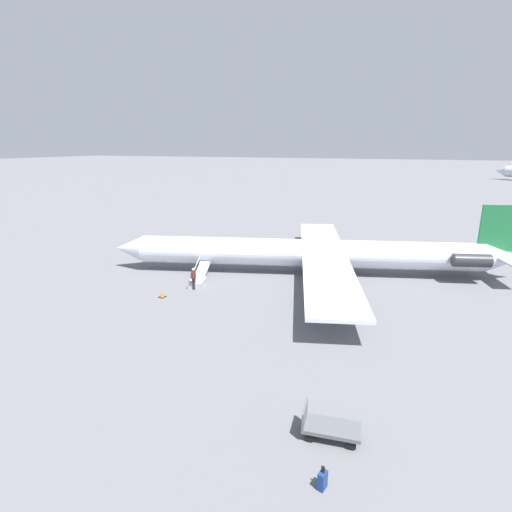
% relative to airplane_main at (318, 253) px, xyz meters
% --- Properties ---
extents(ground_plane, '(600.00, 600.00, 0.00)m').
position_rel_airplane_main_xyz_m(ground_plane, '(0.91, 0.26, -1.86)').
color(ground_plane, slate).
extents(airplane_main, '(34.37, 27.05, 6.24)m').
position_rel_airplane_main_xyz_m(airplane_main, '(0.00, 0.00, 0.00)').
color(airplane_main, silver).
rests_on(airplane_main, ground).
extents(boarding_stairs, '(2.08, 4.14, 1.60)m').
position_rel_airplane_main_xyz_m(boarding_stairs, '(8.38, 6.24, -1.50)').
color(boarding_stairs, '#B2B2B7').
rests_on(boarding_stairs, ground).
extents(passenger, '(0.41, 0.56, 1.74)m').
position_rel_airplane_main_xyz_m(passenger, '(8.08, 7.46, -0.85)').
color(passenger, '#23232D').
rests_on(passenger, ground).
extents(luggage_cart, '(2.31, 1.33, 1.22)m').
position_rel_airplane_main_xyz_m(luggage_cart, '(-5.00, 19.88, -1.40)').
color(luggage_cart, '#595B60').
rests_on(luggage_cart, ground).
extents(suitcase, '(0.30, 0.40, 0.88)m').
position_rel_airplane_main_xyz_m(suitcase, '(-5.32, 22.33, -1.53)').
color(suitcase, navy).
rests_on(suitcase, ground).
extents(traffic_cone_near_stairs, '(0.47, 0.47, 0.52)m').
position_rel_airplane_main_xyz_m(traffic_cone_near_stairs, '(9.44, 9.77, -1.62)').
color(traffic_cone_near_stairs, black).
rests_on(traffic_cone_near_stairs, ground).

